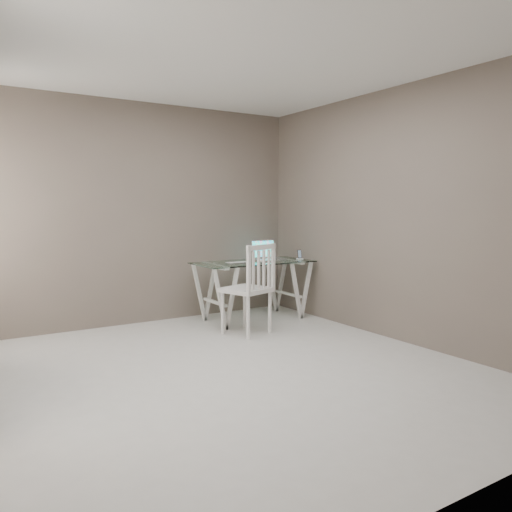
# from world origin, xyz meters

# --- Properties ---
(room) EXTENTS (4.50, 4.52, 2.71)m
(room) POSITION_xyz_m (-0.06, 0.02, 1.72)
(room) COLOR beige
(room) RESTS_ON ground
(desk) EXTENTS (1.50, 0.70, 0.75)m
(desk) POSITION_xyz_m (1.20, 1.64, 0.38)
(desk) COLOR silver
(desk) RESTS_ON ground
(chair) EXTENTS (0.59, 0.59, 1.03)m
(chair) POSITION_xyz_m (0.78, 1.01, 0.57)
(chair) COLOR silver
(chair) RESTS_ON ground
(laptop) EXTENTS (0.37, 0.32, 0.26)m
(laptop) POSITION_xyz_m (1.47, 1.74, 0.81)
(laptop) COLOR silver
(laptop) RESTS_ON desk
(keyboard) EXTENTS (0.30, 0.13, 0.01)m
(keyboard) POSITION_xyz_m (0.96, 1.63, 0.75)
(keyboard) COLOR silver
(keyboard) RESTS_ON desk
(mouse) EXTENTS (0.12, 0.07, 0.04)m
(mouse) POSITION_xyz_m (1.21, 1.48, 0.77)
(mouse) COLOR silver
(mouse) RESTS_ON desk
(phone_dock) EXTENTS (0.07, 0.07, 0.12)m
(phone_dock) POSITION_xyz_m (1.87, 1.56, 0.78)
(phone_dock) COLOR white
(phone_dock) RESTS_ON desk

